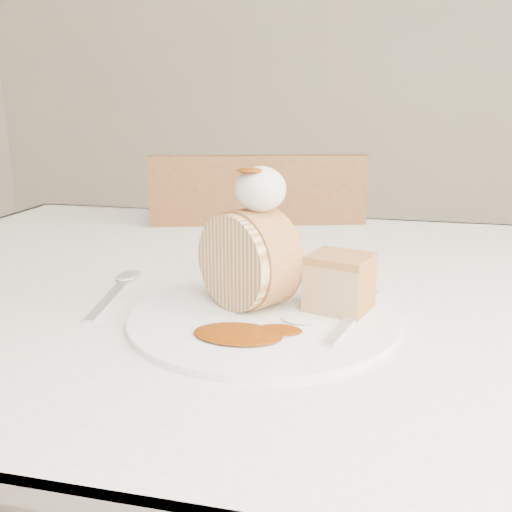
# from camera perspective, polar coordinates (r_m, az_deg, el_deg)

# --- Properties ---
(table) EXTENTS (1.40, 0.90, 0.75)m
(table) POSITION_cam_1_polar(r_m,az_deg,el_deg) (0.79, 6.59, -9.00)
(table) COLOR white
(table) RESTS_ON ground
(chair_far) EXTENTS (0.52, 0.52, 0.88)m
(chair_far) POSITION_cam_1_polar(r_m,az_deg,el_deg) (1.29, -0.05, -6.54)
(chair_far) COLOR brown
(chair_far) RESTS_ON ground
(plate) EXTENTS (0.37, 0.37, 0.01)m
(plate) POSITION_cam_1_polar(r_m,az_deg,el_deg) (0.63, 0.68, -6.16)
(plate) COLOR white
(plate) RESTS_ON table
(roulade_slice) EXTENTS (0.12, 0.11, 0.11)m
(roulade_slice) POSITION_cam_1_polar(r_m,az_deg,el_deg) (0.64, -0.76, -0.33)
(roulade_slice) COLOR beige
(roulade_slice) RESTS_ON plate
(cake_chunk) EXTENTS (0.08, 0.08, 0.05)m
(cake_chunk) POSITION_cam_1_polar(r_m,az_deg,el_deg) (0.64, 8.33, -2.97)
(cake_chunk) COLOR #B27743
(cake_chunk) RESTS_ON plate
(whipped_cream) EXTENTS (0.06, 0.06, 0.05)m
(whipped_cream) POSITION_cam_1_polar(r_m,az_deg,el_deg) (0.62, 0.44, 6.71)
(whipped_cream) COLOR silver
(whipped_cream) RESTS_ON roulade_slice
(caramel_drizzle) EXTENTS (0.03, 0.02, 0.01)m
(caramel_drizzle) POSITION_cam_1_polar(r_m,az_deg,el_deg) (0.61, -0.67, 9.15)
(caramel_drizzle) COLOR #692904
(caramel_drizzle) RESTS_ON whipped_cream
(caramel_pool) EXTENTS (0.10, 0.08, 0.00)m
(caramel_pool) POSITION_cam_1_polar(r_m,az_deg,el_deg) (0.57, -1.82, -7.77)
(caramel_pool) COLOR #692904
(caramel_pool) RESTS_ON plate
(fork) EXTENTS (0.06, 0.17, 0.00)m
(fork) POSITION_cam_1_polar(r_m,az_deg,el_deg) (0.61, 9.06, -6.66)
(fork) COLOR silver
(fork) RESTS_ON plate
(spoon) EXTENTS (0.05, 0.17, 0.00)m
(spoon) POSITION_cam_1_polar(r_m,az_deg,el_deg) (0.71, -14.55, -4.28)
(spoon) COLOR silver
(spoon) RESTS_ON table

